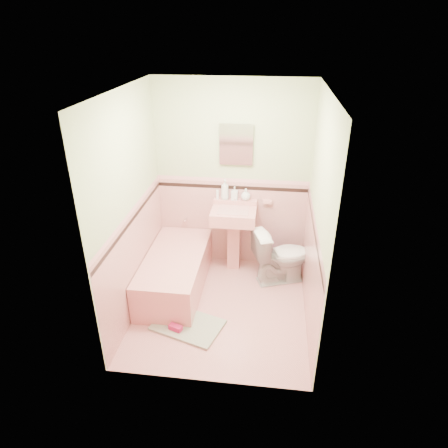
# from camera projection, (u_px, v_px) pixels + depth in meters

# --- Properties ---
(floor) EXTENTS (2.20, 2.20, 0.00)m
(floor) POSITION_uv_depth(u_px,v_px,m) (221.00, 308.00, 4.78)
(floor) COLOR pink
(floor) RESTS_ON ground
(ceiling) EXTENTS (2.20, 2.20, 0.00)m
(ceiling) POSITION_uv_depth(u_px,v_px,m) (221.00, 90.00, 3.64)
(ceiling) COLOR white
(ceiling) RESTS_ON ground
(wall_back) EXTENTS (2.50, 0.00, 2.50)m
(wall_back) POSITION_uv_depth(u_px,v_px,m) (232.00, 178.00, 5.18)
(wall_back) COLOR beige
(wall_back) RESTS_ON ground
(wall_front) EXTENTS (2.50, 0.00, 2.50)m
(wall_front) POSITION_uv_depth(u_px,v_px,m) (203.00, 271.00, 3.24)
(wall_front) COLOR beige
(wall_front) RESTS_ON ground
(wall_left) EXTENTS (0.00, 2.50, 2.50)m
(wall_left) POSITION_uv_depth(u_px,v_px,m) (130.00, 209.00, 4.32)
(wall_left) COLOR beige
(wall_left) RESTS_ON ground
(wall_right) EXTENTS (0.00, 2.50, 2.50)m
(wall_right) POSITION_uv_depth(u_px,v_px,m) (317.00, 219.00, 4.10)
(wall_right) COLOR beige
(wall_right) RESTS_ON ground
(wainscot_back) EXTENTS (2.00, 0.00, 2.00)m
(wainscot_back) POSITION_uv_depth(u_px,v_px,m) (232.00, 222.00, 5.47)
(wainscot_back) COLOR pink
(wainscot_back) RESTS_ON ground
(wainscot_front) EXTENTS (2.00, 0.00, 2.00)m
(wainscot_front) POSITION_uv_depth(u_px,v_px,m) (205.00, 332.00, 3.55)
(wainscot_front) COLOR pink
(wainscot_front) RESTS_ON ground
(wainscot_left) EXTENTS (0.00, 2.20, 2.20)m
(wainscot_left) POSITION_uv_depth(u_px,v_px,m) (137.00, 260.00, 4.62)
(wainscot_left) COLOR pink
(wainscot_left) RESTS_ON ground
(wainscot_right) EXTENTS (0.00, 2.20, 2.20)m
(wainscot_right) POSITION_uv_depth(u_px,v_px,m) (310.00, 272.00, 4.40)
(wainscot_right) COLOR pink
(wainscot_right) RESTS_ON ground
(accent_back) EXTENTS (2.00, 0.00, 2.00)m
(accent_back) POSITION_uv_depth(u_px,v_px,m) (232.00, 187.00, 5.23)
(accent_back) COLOR black
(accent_back) RESTS_ON ground
(accent_front) EXTENTS (2.00, 0.00, 2.00)m
(accent_front) POSITION_uv_depth(u_px,v_px,m) (204.00, 283.00, 3.31)
(accent_front) COLOR black
(accent_front) RESTS_ON ground
(accent_left) EXTENTS (0.00, 2.20, 2.20)m
(accent_left) POSITION_uv_depth(u_px,v_px,m) (133.00, 219.00, 4.38)
(accent_left) COLOR black
(accent_left) RESTS_ON ground
(accent_right) EXTENTS (0.00, 2.20, 2.20)m
(accent_right) POSITION_uv_depth(u_px,v_px,m) (314.00, 230.00, 4.16)
(accent_right) COLOR black
(accent_right) RESTS_ON ground
(cap_back) EXTENTS (2.00, 0.00, 2.00)m
(cap_back) POSITION_uv_depth(u_px,v_px,m) (232.00, 180.00, 5.18)
(cap_back) COLOR pink
(cap_back) RESTS_ON ground
(cap_front) EXTENTS (2.00, 0.00, 2.00)m
(cap_front) POSITION_uv_depth(u_px,v_px,m) (204.00, 273.00, 3.27)
(cap_front) COLOR pink
(cap_front) RESTS_ON ground
(cap_left) EXTENTS (0.00, 2.20, 2.20)m
(cap_left) POSITION_uv_depth(u_px,v_px,m) (132.00, 211.00, 4.34)
(cap_left) COLOR pink
(cap_left) RESTS_ON ground
(cap_right) EXTENTS (0.00, 2.20, 2.20)m
(cap_right) POSITION_uv_depth(u_px,v_px,m) (315.00, 221.00, 4.12)
(cap_right) COLOR pink
(cap_right) RESTS_ON ground
(bathtub) EXTENTS (0.70, 1.50, 0.45)m
(bathtub) POSITION_uv_depth(u_px,v_px,m) (175.00, 273.00, 5.04)
(bathtub) COLOR #D98482
(bathtub) RESTS_ON floor
(tub_faucet) EXTENTS (0.04, 0.12, 0.04)m
(tub_faucet) POSITION_uv_depth(u_px,v_px,m) (186.00, 219.00, 5.49)
(tub_faucet) COLOR silver
(tub_faucet) RESTS_ON wall_back
(sink) EXTENTS (0.58, 0.48, 0.91)m
(sink) POSITION_uv_depth(u_px,v_px,m) (233.00, 240.00, 5.33)
(sink) COLOR #D98482
(sink) RESTS_ON floor
(sink_faucet) EXTENTS (0.02, 0.02, 0.10)m
(sink_faucet) POSITION_uv_depth(u_px,v_px,m) (235.00, 202.00, 5.23)
(sink_faucet) COLOR silver
(sink_faucet) RESTS_ON sink
(medicine_cabinet) EXTENTS (0.36, 0.04, 0.44)m
(medicine_cabinet) POSITION_uv_depth(u_px,v_px,m) (236.00, 144.00, 4.95)
(medicine_cabinet) COLOR white
(medicine_cabinet) RESTS_ON wall_back
(soap_dish) EXTENTS (0.12, 0.07, 0.04)m
(soap_dish) POSITION_uv_depth(u_px,v_px,m) (267.00, 202.00, 5.23)
(soap_dish) COLOR #D98482
(soap_dish) RESTS_ON wall_back
(soap_bottle_left) EXTENTS (0.14, 0.14, 0.27)m
(soap_bottle_left) POSITION_uv_depth(u_px,v_px,m) (225.00, 189.00, 5.21)
(soap_bottle_left) COLOR #B2B2B2
(soap_bottle_left) RESTS_ON sink
(soap_bottle_mid) EXTENTS (0.09, 0.09, 0.18)m
(soap_bottle_mid) POSITION_uv_depth(u_px,v_px,m) (235.00, 193.00, 5.21)
(soap_bottle_mid) COLOR #B2B2B2
(soap_bottle_mid) RESTS_ON sink
(soap_bottle_right) EXTENTS (0.15, 0.15, 0.16)m
(soap_bottle_right) POSITION_uv_depth(u_px,v_px,m) (246.00, 194.00, 5.20)
(soap_bottle_right) COLOR #B2B2B2
(soap_bottle_right) RESTS_ON sink
(tube) EXTENTS (0.04, 0.04, 0.12)m
(tube) POSITION_uv_depth(u_px,v_px,m) (217.00, 194.00, 5.25)
(tube) COLOR white
(tube) RESTS_ON sink
(toilet) EXTENTS (0.82, 0.64, 0.74)m
(toilet) POSITION_uv_depth(u_px,v_px,m) (281.00, 256.00, 5.13)
(toilet) COLOR white
(toilet) RESTS_ON floor
(bucket) EXTENTS (0.30, 0.30, 0.23)m
(bucket) POSITION_uv_depth(u_px,v_px,m) (269.00, 262.00, 5.48)
(bucket) COLOR #1116B9
(bucket) RESTS_ON floor
(bath_mat) EXTENTS (0.86, 0.70, 0.03)m
(bath_mat) POSITION_uv_depth(u_px,v_px,m) (188.00, 325.00, 4.48)
(bath_mat) COLOR gray
(bath_mat) RESTS_ON floor
(shoe) EXTENTS (0.16, 0.12, 0.06)m
(shoe) POSITION_uv_depth(u_px,v_px,m) (175.00, 328.00, 4.38)
(shoe) COLOR #BF1E59
(shoe) RESTS_ON bath_mat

